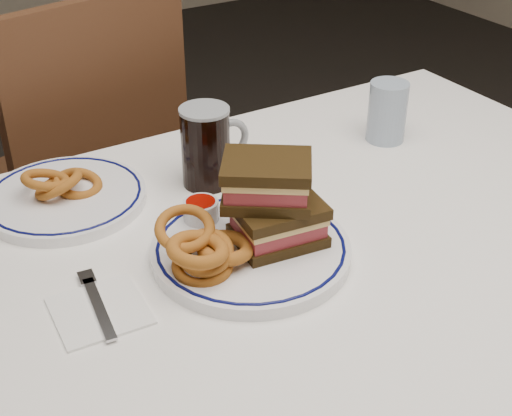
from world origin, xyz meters
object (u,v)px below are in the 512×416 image
beer_mug (207,146)px  far_plate (65,197)px  reuben_sandwich (272,201)px  main_plate (251,250)px  chair_far (81,173)px

beer_mug → far_plate: (-0.23, 0.06, -0.06)m
reuben_sandwich → far_plate: (-0.21, 0.28, -0.07)m
main_plate → beer_mug: 0.23m
main_plate → reuben_sandwich: 0.08m
main_plate → beer_mug: size_ratio=2.10×
main_plate → far_plate: bearing=122.6°
main_plate → far_plate: (-0.18, 0.28, -0.00)m
chair_far → far_plate: (-0.17, -0.49, 0.24)m
chair_far → main_plate: chair_far is taller
reuben_sandwich → chair_far: bearing=93.4°
main_plate → reuben_sandwich: size_ratio=1.85×
reuben_sandwich → beer_mug: 0.22m
chair_far → beer_mug: size_ratio=7.08×
reuben_sandwich → main_plate: bearing=177.1°
beer_mug → reuben_sandwich: bearing=-93.5°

